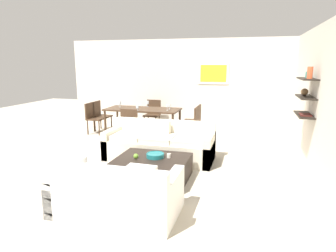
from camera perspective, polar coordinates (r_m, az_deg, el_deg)
The scene contains 21 objects.
ground_plane at distance 6.09m, azimuth -2.87°, elevation -7.16°, with size 18.00×18.00×0.00m, color #BCB29E.
back_wall_unit at distance 9.13m, azimuth 6.01°, elevation 7.93°, with size 8.40×0.09×2.70m.
right_wall_shelf_unit at distance 6.20m, azimuth 26.70°, elevation 4.74°, with size 0.34×8.20×2.70m.
sofa_beige at distance 6.29m, azimuth -1.59°, elevation -3.72°, with size 2.26×0.90×0.78m.
loveseat_white at distance 4.13m, azimuth -9.95°, elevation -12.61°, with size 1.67×0.90×0.78m.
coffee_table at distance 5.23m, azimuth -3.12°, elevation -8.24°, with size 1.24×1.06×0.38m.
decorative_bowl at distance 5.21m, azimuth -2.46°, elevation -5.61°, with size 0.31×0.31×0.08m.
candle_jar at distance 5.19m, azimuth 0.16°, elevation -5.73°, with size 0.07×0.07×0.07m, color silver.
apple_on_coffee_table at distance 5.18m, azimuth -6.18°, elevation -5.77°, with size 0.09×0.09×0.09m, color #669E2D.
dining_table at distance 8.31m, azimuth -4.85°, elevation 2.90°, with size 2.05×0.91×0.75m.
dining_chair_head at distance 9.14m, azimuth -2.95°, elevation 2.62°, with size 0.44×0.44×0.88m.
dining_chair_foot at distance 7.55m, azimuth -7.11°, elevation 0.53°, with size 0.44×0.44×0.88m.
dining_chair_left_near at distance 8.76m, azimuth -14.13°, elevation 1.86°, with size 0.44×0.44×0.88m.
dining_chair_left_far at distance 9.11m, azimuth -12.86°, elevation 2.31°, with size 0.44×0.44×0.88m.
dining_chair_right_near at distance 7.76m, azimuth 4.61°, elevation 0.90°, with size 0.44×0.44×0.88m.
dining_chair_right_far at distance 8.15m, azimuth 5.16°, elevation 1.43°, with size 0.44×0.44×0.88m.
wine_glass_head at distance 8.65m, azimuth -3.96°, elevation 4.50°, with size 0.08×0.08×0.17m.
wine_glass_right_far at distance 8.16m, azimuth 0.29°, elevation 3.94°, with size 0.06×0.06×0.15m.
wine_glass_foot at distance 7.92m, azimuth -5.87°, elevation 3.64°, with size 0.08×0.08×0.14m.
wine_glass_right_near at distance 7.95m, azimuth -0.14°, elevation 3.89°, with size 0.06×0.06×0.17m.
wine_glass_left_far at distance 8.67m, azimuth -9.22°, elevation 4.35°, with size 0.08×0.08×0.16m.
Camera 1 is at (1.84, -5.45, 2.01)m, focal length 31.80 mm.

